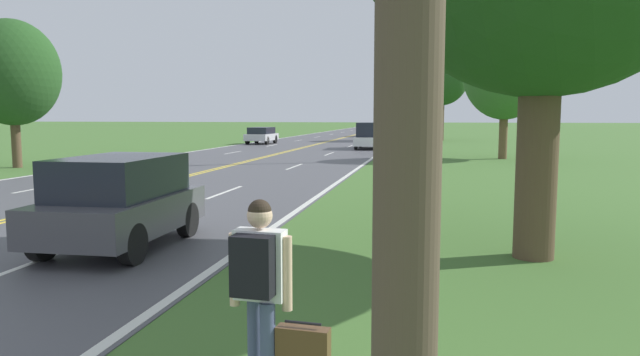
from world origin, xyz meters
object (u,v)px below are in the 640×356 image
traffic_sign (385,127)px  tree_behind_sign (505,71)px  car_silver_hatchback_mid_near (262,135)px  car_maroon_sedan_mid_far (367,130)px  hitchhiker_person (259,276)px  car_white_van_approaching (370,135)px  tree_right_cluster (12,73)px  car_dark_grey_hatchback_nearest (120,200)px  tree_mid_treeline (442,74)px

traffic_sign → tree_behind_sign: tree_behind_sign is taller
car_silver_hatchback_mid_near → tree_behind_sign: bearing=-125.2°
car_silver_hatchback_mid_near → car_maroon_sedan_mid_far: bearing=-18.9°
hitchhiker_person → car_white_van_approaching: bearing=8.9°
tree_right_cluster → car_dark_grey_hatchback_nearest: (13.12, -13.54, -3.40)m
tree_mid_treeline → car_white_van_approaching: bearing=-108.9°
car_dark_grey_hatchback_nearest → car_silver_hatchback_mid_near: bearing=-168.0°
tree_mid_treeline → car_dark_grey_hatchback_nearest: (-6.19, -46.52, -5.35)m
tree_right_cluster → tree_mid_treeline: bearing=59.7°
traffic_sign → tree_mid_treeline: tree_mid_treeline is taller
car_maroon_sedan_mid_far → traffic_sign: bearing=8.1°
tree_mid_treeline → tree_right_cluster: 38.26m
traffic_sign → car_maroon_sedan_mid_far: size_ratio=0.56×
car_dark_grey_hatchback_nearest → traffic_sign: bearing=170.5°
tree_right_cluster → car_silver_hatchback_mid_near: (4.53, 23.02, -3.50)m
car_white_van_approaching → tree_right_cluster: bearing=-39.4°
tree_behind_sign → tree_mid_treeline: size_ratio=0.80×
tree_mid_treeline → car_white_van_approaching: (-5.16, -15.05, -5.26)m
hitchhiker_person → tree_right_cluster: tree_right_cluster is taller
tree_behind_sign → car_dark_grey_hatchback_nearest: 25.41m
tree_mid_treeline → car_maroon_sedan_mid_far: size_ratio=2.15×
traffic_sign → tree_right_cluster: 17.81m
tree_behind_sign → tree_mid_treeline: bearing=97.4°
car_dark_grey_hatchback_nearest → car_white_van_approaching: size_ratio=0.74×
hitchhiker_person → tree_mid_treeline: size_ratio=0.18×
tree_right_cluster → car_dark_grey_hatchback_nearest: bearing=-45.9°
tree_right_cluster → car_maroon_sedan_mid_far: tree_right_cluster is taller
traffic_sign → car_maroon_sedan_mid_far: (-4.84, 34.17, -1.04)m
traffic_sign → car_dark_grey_hatchback_nearest: 20.93m
car_white_van_approaching → car_maroon_sedan_mid_far: (-2.87, 23.40, -0.21)m
car_silver_hatchback_mid_near → car_maroon_sedan_mid_far: (6.75, 18.31, -0.02)m
hitchhiker_person → car_white_van_approaching: size_ratio=0.35×
tree_mid_treeline → tree_right_cluster: tree_mid_treeline is taller
tree_right_cluster → car_white_van_approaching: size_ratio=1.38×
car_dark_grey_hatchback_nearest → car_white_van_approaching: bearing=176.9°
tree_behind_sign → car_silver_hatchback_mid_near: 22.50m
tree_right_cluster → car_dark_grey_hatchback_nearest: tree_right_cluster is taller
tree_mid_treeline → hitchhiker_person: bearing=-92.4°
traffic_sign → car_silver_hatchback_mid_near: size_ratio=0.64×
car_dark_grey_hatchback_nearest → car_maroon_sedan_mid_far: car_dark_grey_hatchback_nearest is taller
car_white_van_approaching → car_maroon_sedan_mid_far: car_white_van_approaching is taller
car_dark_grey_hatchback_nearest → tree_right_cluster: bearing=-137.2°
hitchhiker_person → traffic_sign: 25.38m
tree_behind_sign → tree_right_cluster: 24.39m
traffic_sign → car_silver_hatchback_mid_near: bearing=126.1°
hitchhiker_person → tree_behind_sign: tree_behind_sign is taller
tree_mid_treeline → car_dark_grey_hatchback_nearest: bearing=-97.6°
traffic_sign → tree_mid_treeline: size_ratio=0.26×
traffic_sign → car_dark_grey_hatchback_nearest: (-2.99, -20.70, -0.93)m
car_maroon_sedan_mid_far → car_silver_hatchback_mid_near: bearing=-20.2°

